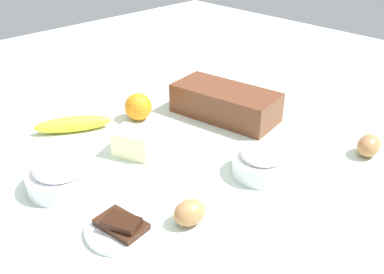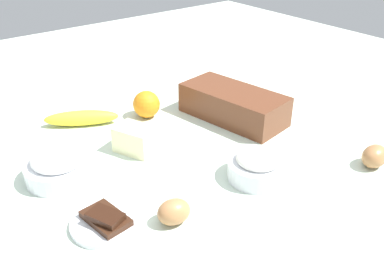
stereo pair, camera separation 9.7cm
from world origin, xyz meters
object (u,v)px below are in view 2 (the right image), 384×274
object	(u,v)px
flour_bowl	(258,166)
loaf_pan	(233,104)
sugar_bowl	(59,166)
banana	(81,118)
butter_block	(136,139)
chocolate_plate	(106,221)
egg_beside_bowl	(375,156)
orange_fruit	(146,104)
egg_near_butter	(174,212)

from	to	relation	value
flour_bowl	loaf_pan	bearing A→B (deg)	147.74
sugar_bowl	banana	distance (m)	0.24
banana	butter_block	bearing A→B (deg)	12.55
sugar_bowl	chocolate_plate	distance (m)	0.20
loaf_pan	egg_beside_bowl	bearing A→B (deg)	3.58
loaf_pan	egg_beside_bowl	distance (m)	0.37
sugar_bowl	chocolate_plate	size ratio (longest dim) A/B	1.09
sugar_bowl	butter_block	size ratio (longest dim) A/B	1.58
sugar_bowl	orange_fruit	distance (m)	0.33
loaf_pan	butter_block	xyz separation A→B (m)	(-0.01, -0.29, -0.01)
flour_bowl	sugar_bowl	size ratio (longest dim) A/B	0.89
sugar_bowl	banana	bearing A→B (deg)	144.24
flour_bowl	sugar_bowl	bearing A→B (deg)	-127.64
loaf_pan	flour_bowl	world-z (taller)	loaf_pan
flour_bowl	egg_near_butter	xyz separation A→B (m)	(0.01, -0.22, -0.01)
chocolate_plate	loaf_pan	bearing A→B (deg)	110.72
orange_fruit	chocolate_plate	world-z (taller)	orange_fruit
orange_fruit	butter_block	distance (m)	0.18
orange_fruit	butter_block	bearing A→B (deg)	-40.77
loaf_pan	banana	size ratio (longest dim) A/B	1.57
butter_block	egg_near_butter	xyz separation A→B (m)	(0.26, -0.08, -0.01)
butter_block	egg_near_butter	world-z (taller)	butter_block
sugar_bowl	egg_beside_bowl	distance (m)	0.68
flour_bowl	butter_block	size ratio (longest dim) A/B	1.40
flour_bowl	chocolate_plate	distance (m)	0.33
loaf_pan	chocolate_plate	size ratio (longest dim) A/B	2.29
egg_near_butter	egg_beside_bowl	bearing A→B (deg)	75.64
flour_bowl	orange_fruit	size ratio (longest dim) A/B	1.73
loaf_pan	orange_fruit	distance (m)	0.23
banana	chocolate_plate	bearing A→B (deg)	-19.28
sugar_bowl	banana	size ratio (longest dim) A/B	0.75
flour_bowl	egg_beside_bowl	distance (m)	0.27
banana	orange_fruit	bearing A→B (deg)	68.77
orange_fruit	egg_beside_bowl	distance (m)	0.58
flour_bowl	chocolate_plate	xyz separation A→B (m)	(-0.06, -0.32, -0.02)
sugar_bowl	banana	world-z (taller)	sugar_bowl
egg_near_butter	loaf_pan	bearing A→B (deg)	123.54
flour_bowl	egg_beside_bowl	bearing A→B (deg)	61.97
loaf_pan	flour_bowl	xyz separation A→B (m)	(0.24, -0.15, -0.01)
banana	butter_block	size ratio (longest dim) A/B	2.11
butter_block	egg_beside_bowl	xyz separation A→B (m)	(0.38, 0.38, -0.00)
flour_bowl	banana	world-z (taller)	flour_bowl
sugar_bowl	egg_near_butter	distance (m)	0.28
banana	chocolate_plate	world-z (taller)	banana
butter_block	banana	bearing A→B (deg)	-167.45
orange_fruit	butter_block	size ratio (longest dim) A/B	0.81
egg_beside_bowl	chocolate_plate	size ratio (longest dim) A/B	0.52
flour_bowl	butter_block	world-z (taller)	flour_bowl
flour_bowl	egg_beside_bowl	xyz separation A→B (m)	(0.12, 0.23, -0.00)
egg_beside_bowl	chocolate_plate	distance (m)	0.59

